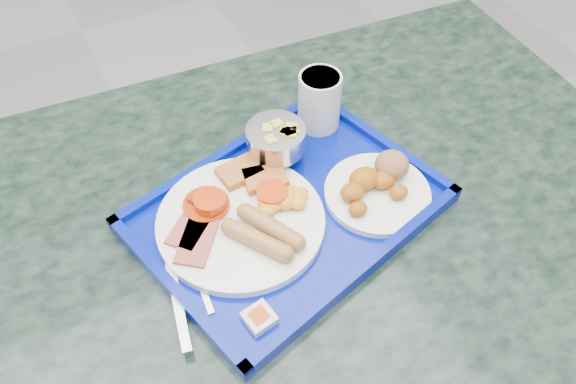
# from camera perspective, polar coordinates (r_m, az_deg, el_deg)

# --- Properties ---
(table) EXTENTS (1.39, 0.97, 0.84)m
(table) POSITION_cam_1_polar(r_m,az_deg,el_deg) (1.08, -0.34, -10.29)
(table) COLOR slate
(table) RESTS_ON floor
(tray) EXTENTS (0.54, 0.45, 0.03)m
(tray) POSITION_cam_1_polar(r_m,az_deg,el_deg) (0.91, -0.00, -1.89)
(tray) COLOR #031392
(tray) RESTS_ON table
(main_plate) EXTENTS (0.26, 0.26, 0.04)m
(main_plate) POSITION_cam_1_polar(r_m,az_deg,el_deg) (0.88, -4.33, -2.40)
(main_plate) COLOR white
(main_plate) RESTS_ON tray
(bread_plate) EXTENTS (0.17, 0.17, 0.06)m
(bread_plate) POSITION_cam_1_polar(r_m,az_deg,el_deg) (0.92, 9.12, 0.66)
(bread_plate) COLOR white
(bread_plate) RESTS_ON tray
(fruit_bowl) EXTENTS (0.10, 0.10, 0.07)m
(fruit_bowl) POSITION_cam_1_polar(r_m,az_deg,el_deg) (0.94, -1.20, 5.39)
(fruit_bowl) COLOR #ACACAE
(fruit_bowl) RESTS_ON tray
(juice_cup) EXTENTS (0.08, 0.08, 0.11)m
(juice_cup) POSITION_cam_1_polar(r_m,az_deg,el_deg) (1.00, 3.21, 9.40)
(juice_cup) COLOR silver
(juice_cup) RESTS_ON tray
(spoon) EXTENTS (0.03, 0.16, 0.01)m
(spoon) POSITION_cam_1_polar(r_m,az_deg,el_deg) (0.86, -10.62, -5.92)
(spoon) COLOR #ACACAE
(spoon) RESTS_ON tray
(knife) EXTENTS (0.05, 0.19, 0.00)m
(knife) POSITION_cam_1_polar(r_m,az_deg,el_deg) (0.83, -11.39, -9.80)
(knife) COLOR #ACACAE
(knife) RESTS_ON tray
(jam_packet) EXTENTS (0.05, 0.05, 0.02)m
(jam_packet) POSITION_cam_1_polar(r_m,az_deg,el_deg) (0.79, -2.93, -12.64)
(jam_packet) COLOR silver
(jam_packet) RESTS_ON tray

